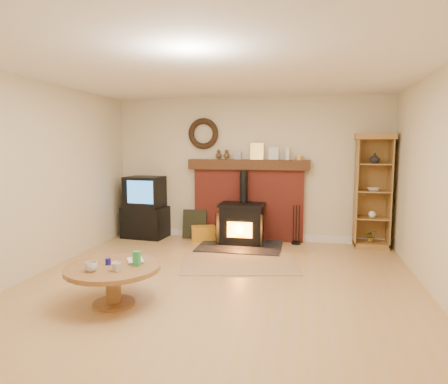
% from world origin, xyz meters
% --- Properties ---
extents(ground, '(5.50, 5.50, 0.00)m').
position_xyz_m(ground, '(0.00, 0.00, 0.00)').
color(ground, tan).
rests_on(ground, ground).
extents(room_shell, '(5.02, 5.52, 2.61)m').
position_xyz_m(room_shell, '(-0.02, 0.09, 1.72)').
color(room_shell, beige).
rests_on(room_shell, ground).
extents(chimney_breast, '(2.20, 0.22, 1.78)m').
position_xyz_m(chimney_breast, '(0.00, 2.67, 0.80)').
color(chimney_breast, '#9B3527').
rests_on(chimney_breast, ground).
extents(wood_stove, '(1.40, 1.00, 1.29)m').
position_xyz_m(wood_stove, '(-0.05, 2.27, 0.35)').
color(wood_stove, black).
rests_on(wood_stove, ground).
extents(area_rug, '(1.87, 1.47, 0.01)m').
position_xyz_m(area_rug, '(0.10, 1.15, 0.01)').
color(area_rug, olive).
rests_on(area_rug, ground).
extents(tv_unit, '(0.84, 0.62, 1.15)m').
position_xyz_m(tv_unit, '(-1.94, 2.47, 0.55)').
color(tv_unit, black).
rests_on(tv_unit, ground).
extents(curio_cabinet, '(0.62, 0.45, 1.94)m').
position_xyz_m(curio_cabinet, '(2.13, 2.55, 0.97)').
color(curio_cabinet, olive).
rests_on(curio_cabinet, ground).
extents(firelog_box, '(0.50, 0.40, 0.27)m').
position_xyz_m(firelog_box, '(-0.78, 2.40, 0.14)').
color(firelog_box, yellow).
rests_on(firelog_box, ground).
extents(leaning_painting, '(0.45, 0.12, 0.54)m').
position_xyz_m(leaning_painting, '(-0.99, 2.55, 0.27)').
color(leaning_painting, black).
rests_on(leaning_painting, ground).
extents(fire_tools, '(0.16, 0.16, 0.70)m').
position_xyz_m(fire_tools, '(0.88, 2.50, 0.13)').
color(fire_tools, black).
rests_on(fire_tools, ground).
extents(coffee_table, '(1.03, 1.03, 0.60)m').
position_xyz_m(coffee_table, '(-1.00, -0.64, 0.36)').
color(coffee_table, brown).
rests_on(coffee_table, ground).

